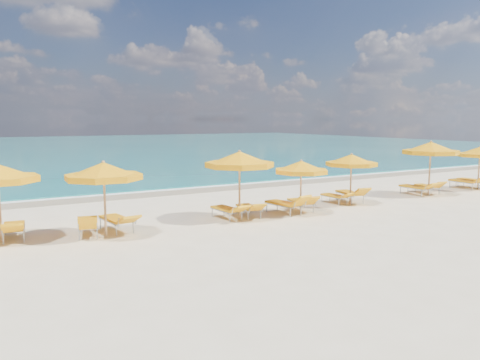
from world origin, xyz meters
TOP-DOWN VIEW (x-y plane):
  - ground_plane at (0.00, 0.00)m, footprint 120.00×120.00m
  - ocean at (0.00, 48.00)m, footprint 120.00×80.00m
  - wet_sand_band at (0.00, 7.40)m, footprint 120.00×2.60m
  - foam_line at (0.00, 8.20)m, footprint 120.00×1.20m
  - whitecap_near at (-6.00, 17.00)m, footprint 14.00×0.36m
  - whitecap_far at (8.00, 24.00)m, footprint 18.00×0.30m
  - umbrella_2 at (-5.83, -0.34)m, footprint 3.02×3.02m
  - umbrella_3 at (-0.93, -0.09)m, footprint 3.19×3.19m
  - umbrella_4 at (1.57, -0.45)m, footprint 2.44×2.44m
  - umbrella_5 at (4.69, 0.16)m, footprint 2.26×2.26m
  - umbrella_6 at (9.71, 0.15)m, footprint 2.63×2.63m
  - umbrella_7 at (13.51, 0.13)m, footprint 2.63×2.63m
  - lounger_1_right at (-8.32, 0.79)m, footprint 0.79×1.93m
  - lounger_2_left at (-6.27, 0.11)m, footprint 0.90×1.75m
  - lounger_2_right at (-5.32, 0.26)m, footprint 0.93×2.06m
  - lounger_3_left at (-1.30, 0.14)m, footprint 0.77×1.87m
  - lounger_3_right at (-0.41, 0.10)m, footprint 0.80×1.79m
  - lounger_4_left at (1.05, -0.12)m, footprint 0.97×2.00m
  - lounger_4_right at (2.00, 0.07)m, footprint 0.87×1.83m
  - lounger_5_left at (4.24, 0.62)m, footprint 0.61×1.68m
  - lounger_5_right at (5.07, 0.56)m, footprint 1.00×2.03m
  - lounger_6_left at (9.16, 0.47)m, footprint 0.68×1.93m
  - lounger_6_right at (10.19, 0.59)m, footprint 0.83×1.74m
  - lounger_7_left at (13.09, 0.58)m, footprint 0.72×1.97m
  - lounger_7_right at (13.94, 0.67)m, footprint 0.84×1.98m

SIDE VIEW (x-z plane):
  - ground_plane at x=0.00m, z-range 0.00..0.00m
  - ocean at x=0.00m, z-range -0.15..0.15m
  - wet_sand_band at x=0.00m, z-range -0.01..0.01m
  - foam_line at x=0.00m, z-range -0.01..0.01m
  - whitecap_near at x=-6.00m, z-range -0.03..0.03m
  - whitecap_far at x=8.00m, z-range -0.03..0.03m
  - lounger_5_left at x=4.24m, z-range -0.11..0.50m
  - lounger_6_right at x=10.19m, z-range -0.15..0.56m
  - lounger_3_right at x=-0.41m, z-range -0.13..0.54m
  - lounger_3_left at x=-1.30m, z-range -0.13..0.56m
  - lounger_4_right at x=2.00m, z-range -0.16..0.59m
  - lounger_2_left at x=-6.27m, z-range -0.20..0.63m
  - lounger_1_right at x=-8.32m, z-range -0.14..0.59m
  - lounger_6_left at x=9.16m, z-range -0.14..0.60m
  - lounger_2_right at x=-5.32m, z-range -0.13..0.60m
  - lounger_5_right at x=5.07m, z-range -0.17..0.64m
  - lounger_7_left at x=13.09m, z-range -0.17..0.64m
  - lounger_7_right at x=13.94m, z-range -0.18..0.65m
  - lounger_4_left at x=1.05m, z-range -0.20..0.68m
  - umbrella_4 at x=1.57m, z-range 0.74..2.85m
  - umbrella_5 at x=4.69m, z-range 0.78..2.98m
  - umbrella_7 at x=13.51m, z-range 0.80..3.07m
  - umbrella_2 at x=-5.83m, z-range 0.84..3.23m
  - umbrella_3 at x=-0.93m, z-range 0.89..3.43m
  - umbrella_6 at x=9.71m, z-range 0.92..3.55m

